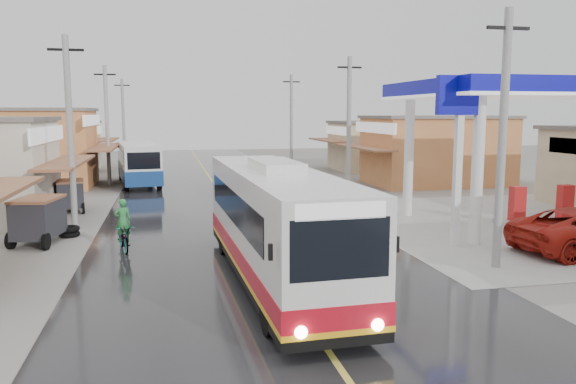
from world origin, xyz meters
name	(u,v)px	position (x,y,z in m)	size (l,w,h in m)	color
ground	(280,281)	(0.00, 0.00, 0.00)	(120.00, 120.00, 0.00)	slate
road	(226,202)	(0.00, 15.00, 0.01)	(12.00, 90.00, 0.02)	black
centre_line	(226,202)	(0.00, 15.00, 0.02)	(0.15, 90.00, 0.01)	#D8CC4C
shopfronts_right	(502,201)	(15.00, 12.00, 0.00)	(11.00, 44.00, 4.80)	beige
utility_poles_left	(96,204)	(-7.00, 16.00, 0.00)	(1.60, 50.00, 8.00)	gray
utility_poles_right	(348,198)	(7.00, 15.00, 0.00)	(1.60, 36.00, 8.00)	gray
coach_bus	(275,224)	(-0.13, 0.08, 1.70)	(2.90, 11.35, 3.52)	silver
second_bus	(138,163)	(-5.04, 23.68, 1.52)	(3.35, 8.72, 2.82)	silver
cyclist	(124,234)	(-4.71, 4.75, 0.62)	(0.98, 1.85, 1.90)	black
tricycle_near	(38,218)	(-7.90, 6.48, 1.01)	(1.89, 2.53, 1.76)	#26262D
tricycle_far	(70,194)	(-7.89, 13.62, 0.90)	(1.66, 2.09, 1.58)	#26262D
tyre_stack	(69,231)	(-7.02, 7.63, 0.21)	(0.82, 0.82, 0.42)	black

